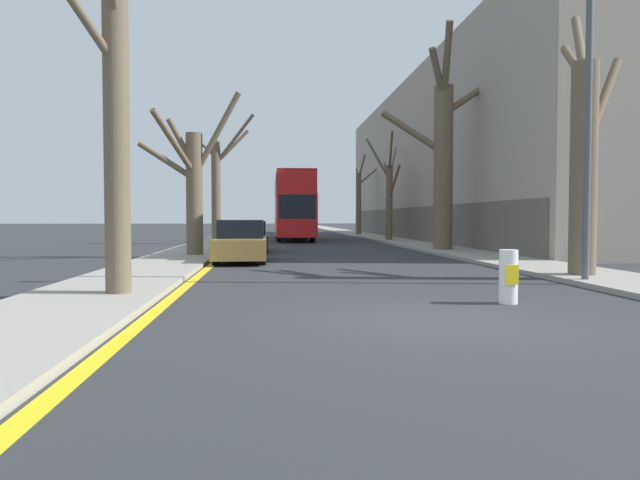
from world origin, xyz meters
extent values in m
plane|color=#2B2D30|center=(0.00, 0.00, 0.00)|extent=(300.00, 300.00, 0.00)
cube|color=gray|center=(-5.75, 50.00, 0.06)|extent=(2.59, 120.00, 0.12)
cube|color=gray|center=(5.75, 50.00, 0.06)|extent=(2.59, 120.00, 0.12)
cube|color=#9E9384|center=(12.05, 31.61, 5.57)|extent=(10.00, 43.59, 11.14)
cube|color=#5E584F|center=(7.03, 31.61, 1.11)|extent=(0.12, 42.71, 2.23)
cube|color=yellow|center=(-4.28, 50.00, 0.00)|extent=(0.24, 120.00, 0.01)
cylinder|color=brown|center=(-5.25, 2.75, 3.72)|extent=(0.47, 0.47, 7.43)
cylinder|color=brown|center=(-5.27, 14.05, 2.39)|extent=(0.63, 0.63, 4.78)
cylinder|color=brown|center=(-5.73, 13.97, 4.39)|extent=(1.15, 0.40, 1.89)
cylinder|color=brown|center=(-4.41, 13.94, 4.72)|extent=(1.94, 0.47, 3.26)
cylinder|color=brown|center=(-5.84, 13.01, 4.24)|extent=(1.41, 2.31, 2.21)
cylinder|color=brown|center=(-6.29, 13.97, 3.70)|extent=(2.17, 0.38, 1.51)
cylinder|color=brown|center=(-5.51, 25.66, 3.02)|extent=(0.54, 0.54, 6.03)
cylinder|color=brown|center=(-4.58, 25.86, 5.71)|extent=(2.03, 0.62, 2.14)
cylinder|color=brown|center=(-6.20, 25.49, 5.77)|extent=(1.56, 0.54, 1.43)
cylinder|color=brown|center=(-4.40, 25.36, 6.12)|extent=(2.40, 0.80, 2.90)
cylinder|color=brown|center=(5.38, 5.30, 2.69)|extent=(0.65, 0.65, 5.38)
cylinder|color=brown|center=(5.76, 6.23, 6.03)|extent=(1.03, 2.10, 2.25)
cylinder|color=brown|center=(5.63, 6.27, 5.60)|extent=(0.75, 2.13, 1.55)
cylinder|color=brown|center=(6.20, 5.93, 4.49)|extent=(1.92, 1.55, 2.76)
cylinder|color=brown|center=(6.00, 6.46, 4.34)|extent=(1.50, 2.55, 2.46)
cylinder|color=brown|center=(5.43, 16.96, 3.73)|extent=(0.86, 0.86, 7.47)
cylinder|color=brown|center=(4.14, 17.44, 5.44)|extent=(2.85, 1.30, 2.14)
cylinder|color=brown|center=(4.99, 16.40, 7.80)|extent=(1.27, 1.50, 2.16)
cylinder|color=brown|center=(6.42, 16.99, 6.88)|extent=(2.16, 0.37, 1.59)
cylinder|color=brown|center=(5.27, 16.04, 8.25)|extent=(0.68, 2.14, 3.16)
cylinder|color=brown|center=(5.40, 28.34, 2.48)|extent=(0.43, 0.43, 4.96)
cylinder|color=brown|center=(5.24, 27.19, 5.70)|extent=(0.49, 2.42, 2.31)
cylinder|color=brown|center=(5.91, 29.64, 5.27)|extent=(1.19, 2.75, 2.36)
cylinder|color=brown|center=(5.41, 29.19, 4.32)|extent=(0.18, 1.82, 1.98)
cylinder|color=brown|center=(4.64, 28.29, 5.33)|extent=(1.65, 0.25, 2.68)
cylinder|color=brown|center=(5.48, 27.23, 3.80)|extent=(0.32, 2.32, 2.08)
cylinder|color=brown|center=(5.35, 40.79, 2.72)|extent=(0.47, 0.47, 5.44)
cylinder|color=brown|center=(5.40, 41.73, 5.21)|extent=(0.27, 1.99, 1.59)
cylinder|color=brown|center=(5.51, 40.13, 5.92)|extent=(0.52, 1.49, 2.03)
cylinder|color=brown|center=(6.37, 41.22, 5.29)|extent=(2.20, 1.05, 1.80)
cube|color=red|center=(-0.71, 31.29, 1.69)|extent=(2.48, 10.70, 2.68)
cube|color=red|center=(-0.71, 31.29, 3.72)|extent=(2.43, 10.49, 1.38)
cube|color=#B11515|center=(-0.71, 31.29, 4.47)|extent=(2.43, 10.49, 0.12)
cube|color=black|center=(-0.71, 31.29, 2.21)|extent=(2.51, 9.42, 1.39)
cube|color=black|center=(-0.71, 31.29, 3.79)|extent=(2.51, 9.42, 1.05)
cube|color=black|center=(-0.71, 25.96, 2.21)|extent=(2.23, 0.06, 1.46)
cylinder|color=black|center=(-1.78, 28.08, 0.50)|extent=(0.30, 0.99, 0.99)
cylinder|color=black|center=(0.35, 28.08, 0.50)|extent=(0.30, 0.99, 0.99)
cylinder|color=black|center=(-1.78, 34.29, 0.50)|extent=(0.30, 0.99, 0.99)
cylinder|color=black|center=(0.35, 34.29, 0.50)|extent=(0.30, 0.99, 0.99)
cube|color=olive|center=(-3.38, 11.68, 0.51)|extent=(1.75, 4.34, 0.66)
cube|color=black|center=(-3.38, 11.94, 1.15)|extent=(1.54, 2.26, 0.63)
cylinder|color=black|center=(-4.15, 10.38, 0.32)|extent=(0.20, 0.64, 0.64)
cylinder|color=black|center=(-2.62, 10.38, 0.32)|extent=(0.20, 0.64, 0.64)
cylinder|color=black|center=(-4.15, 12.98, 0.32)|extent=(0.20, 0.64, 0.64)
cylinder|color=black|center=(-2.62, 12.98, 0.32)|extent=(0.20, 0.64, 0.64)
cube|color=black|center=(-3.38, 17.74, 0.48)|extent=(1.84, 4.06, 0.60)
cube|color=black|center=(-3.38, 17.98, 1.08)|extent=(1.62, 2.11, 0.62)
cylinder|color=black|center=(-4.20, 16.52, 0.32)|extent=(0.20, 0.65, 0.65)
cylinder|color=black|center=(-2.57, 16.52, 0.32)|extent=(0.20, 0.65, 0.65)
cylinder|color=black|center=(-4.20, 18.95, 0.32)|extent=(0.20, 0.65, 0.65)
cylinder|color=black|center=(-2.57, 18.95, 0.32)|extent=(0.20, 0.65, 0.65)
cylinder|color=#4C4F54|center=(4.84, 4.22, 4.74)|extent=(0.16, 0.16, 9.47)
cylinder|color=white|center=(1.84, 1.53, 0.48)|extent=(0.33, 0.33, 0.97)
cube|color=yellow|center=(1.84, 1.36, 0.53)|extent=(0.23, 0.01, 0.35)
camera|label=1|loc=(-2.42, -8.27, 1.53)|focal=32.00mm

